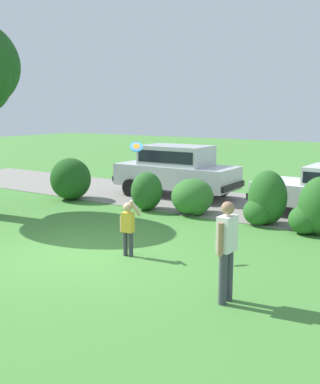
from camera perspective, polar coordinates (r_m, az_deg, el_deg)
name	(u,v)px	position (r m, az deg, el deg)	size (l,w,h in m)	color
ground_plane	(80,254)	(10.53, -9.95, -7.66)	(80.00, 80.00, 0.00)	#478438
driveway_strip	(217,203)	(15.99, 7.20, -1.39)	(28.00, 4.40, 0.02)	gray
shrub_near_tree	(71,179)	(16.75, -11.12, 1.61)	(1.46, 1.45, 1.51)	#1E511C
shrub_centre_left	(147,191)	(14.73, -1.67, 0.11)	(0.97, 1.11, 1.24)	#286023
shrub_centre	(193,198)	(14.14, 4.14, -0.72)	(1.29, 1.39, 1.12)	#33702B
shrub_centre_right	(265,201)	(13.16, 13.01, -1.13)	(1.15, 1.12, 1.55)	#286023
shrub_far_end	(318,209)	(12.50, 19.11, -1.99)	(1.35, 1.15, 1.53)	#286023
parked_suv	(176,168)	(16.91, 2.05, 2.99)	(4.73, 2.15, 1.92)	silver
child_thrower	(128,225)	(10.08, -4.03, -4.10)	(0.44, 0.30, 1.29)	#383842
frisbee	(136,147)	(10.17, -2.99, 5.67)	(0.33, 0.25, 0.30)	#337FDB
adult_onlooker	(227,246)	(7.67, 8.34, -6.74)	(0.24, 0.53, 1.74)	#3F3F4C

